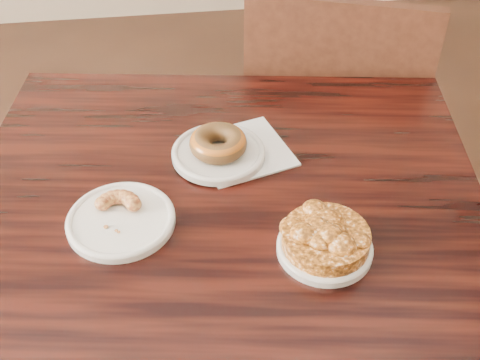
{
  "coord_description": "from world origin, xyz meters",
  "views": [
    {
      "loc": [
        0.08,
        -0.55,
        1.46
      ],
      "look_at": [
        0.18,
        0.2,
        0.8
      ],
      "focal_mm": 45.0,
      "sensor_mm": 36.0,
      "label": 1
    }
  ],
  "objects": [
    {
      "name": "plate_donut",
      "position": [
        0.16,
        0.32,
        0.76
      ],
      "size": [
        0.17,
        0.17,
        0.01
      ],
      "primitive_type": "cylinder",
      "color": "silver",
      "rests_on": "napkin"
    },
    {
      "name": "cafe_table",
      "position": [
        0.15,
        0.16,
        0.38
      ],
      "size": [
        1.04,
        1.04,
        0.75
      ],
      "primitive_type": "cube",
      "rotation": [
        0.0,
        0.0,
        -0.16
      ],
      "color": "black",
      "rests_on": "floor"
    },
    {
      "name": "plate_fritter",
      "position": [
        0.3,
        0.07,
        0.76
      ],
      "size": [
        0.15,
        0.15,
        0.01
      ],
      "primitive_type": "cylinder",
      "color": "silver",
      "rests_on": "cafe_table"
    },
    {
      "name": "cruller_fragment",
      "position": [
        -0.02,
        0.17,
        0.77
      ],
      "size": [
        0.09,
        0.09,
        0.02
      ],
      "primitive_type": null,
      "color": "maroon",
      "rests_on": "plate_cruller"
    },
    {
      "name": "plate_cruller",
      "position": [
        -0.02,
        0.17,
        0.76
      ],
      "size": [
        0.18,
        0.18,
        0.01
      ],
      "primitive_type": "cylinder",
      "color": "white",
      "rests_on": "cafe_table"
    },
    {
      "name": "chair_far",
      "position": [
        0.54,
        0.82,
        0.45
      ],
      "size": [
        0.61,
        0.61,
        0.9
      ],
      "primitive_type": null,
      "rotation": [
        0.0,
        0.0,
        2.79
      ],
      "color": "black",
      "rests_on": "floor"
    },
    {
      "name": "apple_fritter",
      "position": [
        0.3,
        0.07,
        0.78
      ],
      "size": [
        0.18,
        0.18,
        0.04
      ],
      "primitive_type": null,
      "color": "#401F06",
      "rests_on": "plate_fritter"
    },
    {
      "name": "napkin",
      "position": [
        0.21,
        0.34,
        0.75
      ],
      "size": [
        0.2,
        0.2,
        0.0
      ],
      "primitive_type": "cube",
      "rotation": [
        0.0,
        0.0,
        0.28
      ],
      "color": "silver",
      "rests_on": "cafe_table"
    },
    {
      "name": "glazed_donut",
      "position": [
        0.16,
        0.32,
        0.78
      ],
      "size": [
        0.11,
        0.11,
        0.04
      ],
      "primitive_type": "torus",
      "color": "#935015",
      "rests_on": "plate_donut"
    }
  ]
}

